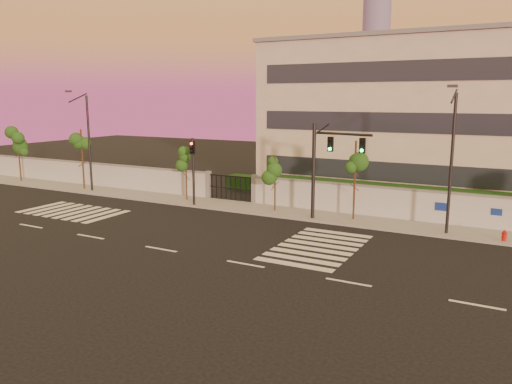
{
  "coord_description": "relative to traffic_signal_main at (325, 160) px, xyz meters",
  "views": [
    {
      "loc": [
        15.99,
        -19.48,
        7.66
      ],
      "look_at": [
        2.35,
        6.0,
        2.22
      ],
      "focal_mm": 35.0,
      "sensor_mm": 36.0,
      "label": 1
    }
  ],
  "objects": [
    {
      "name": "street_tree_a",
      "position": [
        -30.03,
        0.94,
        -0.22
      ],
      "size": [
        1.65,
        1.31,
        4.99
      ],
      "color": "#382314",
      "rests_on": "ground"
    },
    {
      "name": "road_markings",
      "position": [
        -6.92,
        -5.74,
        -3.88
      ],
      "size": [
        57.0,
        7.62,
        0.02
      ],
      "color": "silver",
      "rests_on": "ground"
    },
    {
      "name": "street_tree_e",
      "position": [
        1.63,
        0.99,
        -0.13
      ],
      "size": [
        1.49,
        1.18,
        5.1
      ],
      "color": "#382314",
      "rests_on": "ground"
    },
    {
      "name": "streetlight_west",
      "position": [
        -20.58,
        0.32,
        0.58
      ],
      "size": [
        0.49,
        1.99,
        8.27
      ],
      "color": "black",
      "rests_on": "ground"
    },
    {
      "name": "sidewalk",
      "position": [
        -5.34,
        1.0,
        -3.81
      ],
      "size": [
        60.0,
        3.0,
        0.15
      ],
      "primitive_type": "cube",
      "color": "gray",
      "rests_on": "ground"
    },
    {
      "name": "traffic_signal_secondary",
      "position": [
        -9.78,
        -0.25,
        -0.76
      ],
      "size": [
        0.38,
        0.36,
        4.93
      ],
      "rotation": [
        0.0,
        0.0,
        -0.25
      ],
      "color": "black",
      "rests_on": "ground"
    },
    {
      "name": "street_tree_c",
      "position": [
        -11.39,
        1.15,
        -0.62
      ],
      "size": [
        1.35,
        1.07,
        4.44
      ],
      "color": "#382314",
      "rests_on": "ground"
    },
    {
      "name": "hedge_row",
      "position": [
        -4.17,
        5.24,
        -3.07
      ],
      "size": [
        41.0,
        4.25,
        1.8
      ],
      "color": "black",
      "rests_on": "ground"
    },
    {
      "name": "street_tree_d",
      "position": [
        -3.84,
        0.86,
        -0.98
      ],
      "size": [
        1.3,
        1.04,
        3.94
      ],
      "color": "#382314",
      "rests_on": "ground"
    },
    {
      "name": "traffic_signal_main",
      "position": [
        0.0,
        0.0,
        0.0
      ],
      "size": [
        3.87,
        0.89,
        6.15
      ],
      "rotation": [
        0.0,
        0.0,
        -0.2
      ],
      "color": "black",
      "rests_on": "ground"
    },
    {
      "name": "institutional_building",
      "position": [
        3.66,
        12.49,
        2.27
      ],
      "size": [
        24.4,
        12.4,
        12.25
      ],
      "color": "#BBB29E",
      "rests_on": "ground"
    },
    {
      "name": "streetlight_east",
      "position": [
        7.27,
        0.05,
        0.62
      ],
      "size": [
        0.5,
        2.01,
        8.34
      ],
      "color": "black",
      "rests_on": "ground"
    },
    {
      "name": "perimeter_wall",
      "position": [
        -5.23,
        2.5,
        -2.82
      ],
      "size": [
        60.0,
        0.36,
        2.2
      ],
      "color": "#AAADB1",
      "rests_on": "ground"
    },
    {
      "name": "distant_skyscraper",
      "position": [
        -70.34,
        270.5,
        58.1
      ],
      "size": [
        16.0,
        16.0,
        118.0
      ],
      "color": "slate",
      "rests_on": "ground"
    },
    {
      "name": "fire_hydrant",
      "position": [
        10.21,
        -0.01,
        -3.51
      ],
      "size": [
        0.29,
        0.28,
        0.75
      ],
      "rotation": [
        0.0,
        0.0,
        0.2
      ],
      "color": "#B2100B",
      "rests_on": "ground"
    },
    {
      "name": "street_tree_b",
      "position": [
        -21.79,
        0.82,
        -0.11
      ],
      "size": [
        1.62,
        1.29,
        5.14
      ],
      "color": "#382314",
      "rests_on": "ground"
    },
    {
      "name": "ground",
      "position": [
        -5.34,
        -9.5,
        -3.89
      ],
      "size": [
        120.0,
        120.0,
        0.0
      ],
      "primitive_type": "plane",
      "color": "black",
      "rests_on": "ground"
    }
  ]
}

